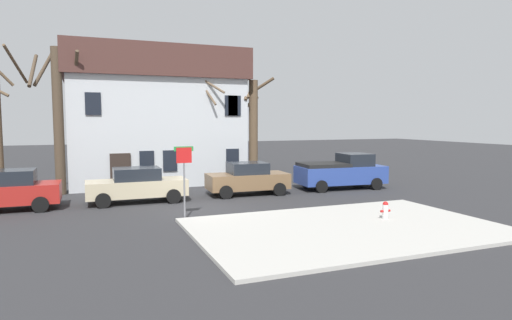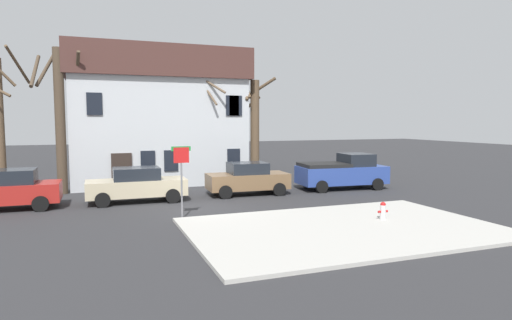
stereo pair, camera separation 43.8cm
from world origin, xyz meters
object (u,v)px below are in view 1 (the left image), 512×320
Objects in this scene: tree_bare_far at (213,126)px; car_brown_sedan at (248,179)px; car_beige_sedan at (137,185)px; fire_hydrant at (385,210)px; building_main at (152,116)px; car_red_wagon at (0,190)px; tree_bare_mid at (58,116)px; tree_bare_end at (252,124)px; pickup_truck_blue at (341,172)px; street_sign_pole at (184,169)px.

tree_bare_far reaches higher than car_brown_sedan.
car_brown_sedan is at bearing 1.82° from car_beige_sedan.
car_brown_sedan is 6.38× the size of fire_hydrant.
car_red_wagon is at bearing -133.33° from building_main.
tree_bare_far is 7.49m from car_beige_sedan.
tree_bare_mid is 17.03m from fire_hydrant.
tree_bare_end is 1.39× the size of pickup_truck_blue.
tree_bare_far is 8.24m from pickup_truck_blue.
tree_bare_mid is at bearing -174.56° from tree_bare_far.
car_red_wagon is (-7.71, -8.17, -3.28)m from building_main.
fire_hydrant is at bearing -42.37° from car_beige_sedan.
tree_bare_far is 2.54m from tree_bare_end.
fire_hydrant is (3.30, -12.40, -3.11)m from tree_bare_far.
fire_hydrant is at bearing -70.90° from car_brown_sedan.
tree_bare_mid is at bearing 165.81° from pickup_truck_blue.
car_red_wagon is (-13.37, -4.47, -2.76)m from tree_bare_end.
car_brown_sedan is at bearing -65.42° from building_main.
tree_bare_mid is 9.92m from street_sign_pole.
tree_bare_mid reaches higher than car_brown_sedan.
building_main reaches higher than tree_bare_mid.
tree_bare_mid is 6.21m from car_beige_sedan.
pickup_truck_blue is (11.44, 0.12, 0.13)m from car_beige_sedan.
pickup_truck_blue reaches higher than car_red_wagon.
car_red_wagon is 11.41m from car_brown_sedan.
pickup_truck_blue is (6.32, -4.60, -2.61)m from tree_bare_far.
tree_bare_end is 1.50× the size of car_red_wagon.
street_sign_pole is at bearing -112.46° from tree_bare_far.
car_beige_sedan is at bearing 106.09° from street_sign_pole.
car_brown_sedan is 6.53m from street_sign_pole.
pickup_truck_blue is 11.19m from street_sign_pole.
car_brown_sedan is at bearing -113.99° from tree_bare_end.
building_main reaches higher than pickup_truck_blue.
building_main is at bearing 139.21° from pickup_truck_blue.
tree_bare_end is 9.35m from car_beige_sedan.
car_red_wagon is (-2.21, -3.80, -3.23)m from tree_bare_mid.
tree_bare_far reaches higher than fire_hydrant.
pickup_truck_blue reaches higher than fire_hydrant.
tree_bare_far is 2.51× the size of street_sign_pole.
tree_bare_far is 10.11m from street_sign_pole.
tree_bare_mid is 1.80× the size of car_brown_sedan.
car_beige_sedan is at bearing -137.27° from tree_bare_far.
tree_bare_mid is 11.52× the size of fire_hydrant.
building_main is 1.50× the size of tree_bare_end.
street_sign_pole is (7.02, -4.61, 1.10)m from car_red_wagon.
tree_bare_mid is at bearing 119.78° from street_sign_pole.
car_beige_sedan is 1.60× the size of street_sign_pole.
fire_hydrant is at bearing -75.12° from tree_bare_far.
tree_bare_end is at bearing 66.01° from car_brown_sedan.
car_beige_sedan is (5.72, -0.10, -0.08)m from car_red_wagon.
building_main is 17.59m from fire_hydrant.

